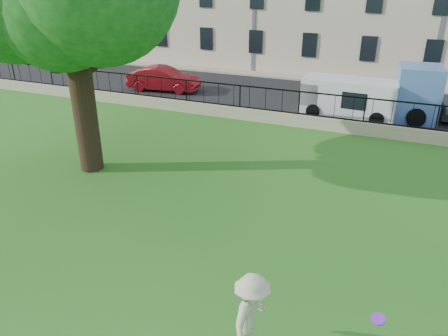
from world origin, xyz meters
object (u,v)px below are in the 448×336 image
at_px(man, 252,318).
at_px(red_sedan, 164,79).
at_px(white_van, 349,98).
at_px(frisbee, 378,319).

distance_m(man, red_sedan, 20.95).
height_order(red_sedan, white_van, white_van).
bearing_deg(white_van, red_sedan, 178.65).
relative_size(frisbee, red_sedan, 0.06).
height_order(frisbee, white_van, white_van).
relative_size(red_sedan, white_van, 0.96).
bearing_deg(man, frisbee, -71.97).
bearing_deg(red_sedan, man, -152.74).
bearing_deg(white_van, man, -84.55).
distance_m(man, white_van, 16.29).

